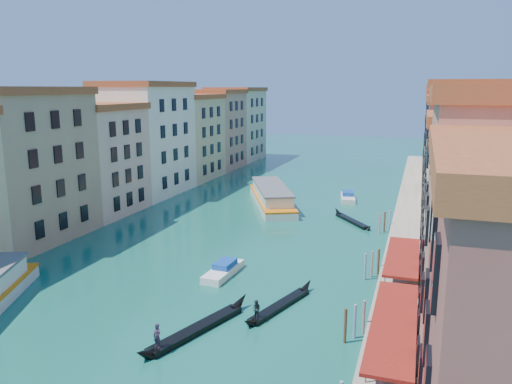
# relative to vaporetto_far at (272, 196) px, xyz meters

# --- Properties ---
(left_bank_palazzos) EXTENTS (12.80, 128.40, 21.00)m
(left_bank_palazzos) POSITION_rel_vaporetto_far_xyz_m (-25.31, -4.30, 8.19)
(left_bank_palazzos) COLOR beige
(left_bank_palazzos) RESTS_ON ground
(right_bank_palazzos) EXTENTS (12.80, 128.40, 21.00)m
(right_bank_palazzos) POSITION_rel_vaporetto_far_xyz_m (30.69, -3.98, 8.23)
(right_bank_palazzos) COLOR brown
(right_bank_palazzos) RESTS_ON ground
(quay) EXTENTS (4.00, 140.00, 1.00)m
(quay) POSITION_rel_vaporetto_far_xyz_m (22.69, -3.97, -1.01)
(quay) COLOR gray
(quay) RESTS_ON ground
(restaurant_awnings) EXTENTS (3.20, 44.55, 3.12)m
(restaurant_awnings) POSITION_rel_vaporetto_far_xyz_m (22.88, -45.97, 1.47)
(restaurant_awnings) COLOR maroon
(restaurant_awnings) RESTS_ON ground
(mooring_poles_right) EXTENTS (1.44, 54.24, 3.20)m
(mooring_poles_right) POSITION_rel_vaporetto_far_xyz_m (19.79, -40.17, -0.21)
(mooring_poles_right) COLOR #4E2D1B
(mooring_poles_right) RESTS_ON ground
(vaporetto_far) EXTENTS (14.14, 22.67, 3.36)m
(vaporetto_far) POSITION_rel_vaporetto_far_xyz_m (0.00, 0.00, 0.00)
(vaporetto_far) COLOR silver
(vaporetto_far) RESTS_ON ground
(gondola_fore) EXTENTS (5.35, 12.92, 2.66)m
(gondola_fore) POSITION_rel_vaporetto_far_xyz_m (7.30, -46.03, -1.06)
(gondola_fore) COLOR black
(gondola_fore) RESTS_ON ground
(gondola_right) EXTENTS (4.35, 11.07, 2.27)m
(gondola_right) POSITION_rel_vaporetto_far_xyz_m (12.50, -39.63, -1.08)
(gondola_right) COLOR black
(gondola_right) RESTS_ON ground
(gondola_far) EXTENTS (7.44, 9.61, 1.61)m
(gondola_far) POSITION_rel_vaporetto_far_xyz_m (14.69, -7.12, -1.18)
(gondola_far) COLOR black
(gondola_far) RESTS_ON ground
(motorboat_mid) EXTENTS (2.48, 6.88, 1.40)m
(motorboat_mid) POSITION_rel_vaporetto_far_xyz_m (4.52, -33.28, -0.97)
(motorboat_mid) COLOR white
(motorboat_mid) RESTS_ON ground
(motorboat_far) EXTENTS (3.63, 7.65, 1.52)m
(motorboat_far) POSITION_rel_vaporetto_far_xyz_m (12.01, 7.90, -0.92)
(motorboat_far) COLOR silver
(motorboat_far) RESTS_ON ground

